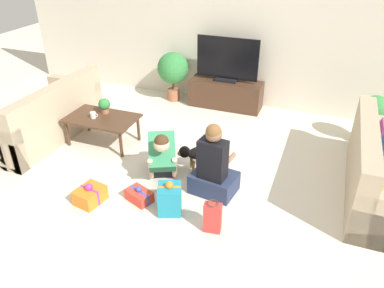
{
  "coord_description": "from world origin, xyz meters",
  "views": [
    {
      "loc": [
        1.52,
        -3.6,
        2.76
      ],
      "look_at": [
        0.09,
        0.15,
        0.45
      ],
      "focal_mm": 35.0,
      "sensor_mm": 36.0,
      "label": 1
    }
  ],
  "objects": [
    {
      "name": "coffee_table",
      "position": [
        -1.42,
        0.45,
        0.37
      ],
      "size": [
        1.01,
        0.63,
        0.42
      ],
      "color": "#472D1E",
      "rests_on": "ground_plane"
    },
    {
      "name": "wall_back",
      "position": [
        0.0,
        2.63,
        1.3
      ],
      "size": [
        8.4,
        0.06,
        2.6
      ],
      "color": "beige",
      "rests_on": "ground_plane"
    },
    {
      "name": "gift_box_a",
      "position": [
        0.12,
        -0.62,
        0.17
      ],
      "size": [
        0.34,
        0.34,
        0.4
      ],
      "rotation": [
        0.0,
        0.0,
        0.38
      ],
      "color": "teal",
      "rests_on": "ground_plane"
    },
    {
      "name": "gift_box_c",
      "position": [
        -0.29,
        -0.58,
        0.07
      ],
      "size": [
        0.36,
        0.3,
        0.2
      ],
      "rotation": [
        0.0,
        0.0,
        -0.38
      ],
      "color": "red",
      "rests_on": "ground_plane"
    },
    {
      "name": "gift_bag_a",
      "position": [
        0.66,
        -0.75,
        0.18
      ],
      "size": [
        0.19,
        0.13,
        0.37
      ],
      "rotation": [
        0.0,
        0.0,
        0.13
      ],
      "color": "red",
      "rests_on": "ground_plane"
    },
    {
      "name": "potted_plant_corner_right",
      "position": [
        2.23,
        1.85,
        0.43
      ],
      "size": [
        0.43,
        0.43,
        0.74
      ],
      "color": "#4C4C51",
      "rests_on": "ground_plane"
    },
    {
      "name": "person_sitting",
      "position": [
        0.46,
        -0.11,
        0.33
      ],
      "size": [
        0.57,
        0.53,
        0.93
      ],
      "rotation": [
        0.0,
        0.0,
        3.0
      ],
      "color": "#283351",
      "rests_on": "ground_plane"
    },
    {
      "name": "mug",
      "position": [
        -1.51,
        0.39,
        0.46
      ],
      "size": [
        0.12,
        0.08,
        0.09
      ],
      "color": "silver",
      "rests_on": "coffee_table"
    },
    {
      "name": "tv_console",
      "position": [
        -0.12,
        2.35,
        0.24
      ],
      "size": [
        1.26,
        0.43,
        0.48
      ],
      "color": "#472D1E",
      "rests_on": "ground_plane"
    },
    {
      "name": "ground_plane",
      "position": [
        0.0,
        0.0,
        0.0
      ],
      "size": [
        16.0,
        16.0,
        0.0
      ],
      "primitive_type": "plane",
      "color": "beige"
    },
    {
      "name": "sofa_left",
      "position": [
        -2.37,
        0.31,
        0.3
      ],
      "size": [
        0.95,
        1.95,
        0.85
      ],
      "rotation": [
        0.0,
        0.0,
        -1.57
      ],
      "color": "tan",
      "rests_on": "ground_plane"
    },
    {
      "name": "person_kneeling",
      "position": [
        -0.24,
        -0.03,
        0.32
      ],
      "size": [
        0.6,
        0.8,
        0.75
      ],
      "rotation": [
        0.0,
        0.0,
        0.45
      ],
      "color": "#23232D",
      "rests_on": "ground_plane"
    },
    {
      "name": "gift_box_b",
      "position": [
        -0.81,
        -0.8,
        0.1
      ],
      "size": [
        0.32,
        0.37,
        0.25
      ],
      "rotation": [
        0.0,
        0.0,
        -0.18
      ],
      "color": "orange",
      "rests_on": "ground_plane"
    },
    {
      "name": "tv",
      "position": [
        -0.12,
        2.35,
        0.82
      ],
      "size": [
        1.07,
        0.2,
        0.75
      ],
      "color": "black",
      "rests_on": "tv_console"
    },
    {
      "name": "tabletop_plant",
      "position": [
        -1.45,
        0.6,
        0.54
      ],
      "size": [
        0.17,
        0.17,
        0.22
      ],
      "color": "#A36042",
      "rests_on": "coffee_table"
    },
    {
      "name": "dog",
      "position": [
        0.11,
        0.28,
        0.25
      ],
      "size": [
        0.48,
        0.38,
        0.37
      ],
      "rotation": [
        0.0,
        0.0,
        5.34
      ],
      "color": "black",
      "rests_on": "ground_plane"
    },
    {
      "name": "potted_plant_back_left",
      "position": [
        -1.1,
        2.3,
        0.58
      ],
      "size": [
        0.56,
        0.56,
        0.89
      ],
      "color": "#A36042",
      "rests_on": "ground_plane"
    }
  ]
}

